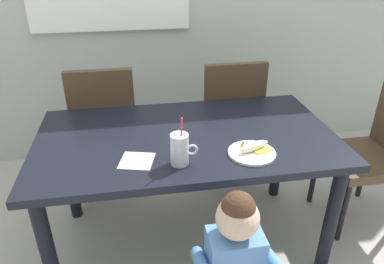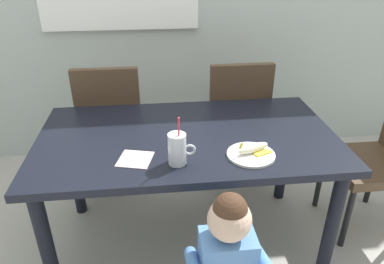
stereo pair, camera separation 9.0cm
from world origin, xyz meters
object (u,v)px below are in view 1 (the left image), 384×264
Objects in this scene: toddler_standing at (235,256)px; peeled_banana at (254,146)px; dining_chair_far at (378,145)px; paper_napkin at (137,161)px; dining_table at (187,150)px; snack_plate at (252,153)px; dining_chair_left at (106,123)px; dining_chair_right at (229,115)px; milk_cup at (180,151)px.

toddler_standing reaches higher than peeled_banana.
dining_chair_far is at bearing 31.96° from toddler_standing.
paper_napkin is at bearing -80.02° from dining_chair_far.
dining_table is 10.47× the size of paper_napkin.
snack_plate is at bearing 65.29° from toddler_standing.
dining_chair_left is at bearing 130.20° from snack_plate.
dining_chair_left is at bearing 103.10° from paper_napkin.
dining_table is at bearing -88.14° from dining_chair_far.
toddler_standing is at bearing 76.01° from dining_chair_right.
dining_table is 0.80m from dining_chair_left.
dining_chair_left is 1.77m from dining_chair_far.
dining_chair_far is 5.46× the size of peeled_banana.
milk_cup is at bearing -15.15° from paper_napkin.
milk_cup is (-0.07, -0.27, 0.16)m from dining_table.
dining_chair_far reaches higher than toddler_standing.
milk_cup is 1.42× the size of peeled_banana.
snack_plate is (0.28, -0.25, 0.10)m from dining_table.
dining_chair_left reaches higher than toddler_standing.
toddler_standing is at bearing -50.20° from paper_napkin.
peeled_banana reaches higher than paper_napkin.
dining_table is 6.83× the size of snack_plate.
dining_chair_right is at bearing -126.55° from dining_chair_far.
dining_chair_far is 1.31m from toddler_standing.
dining_chair_far is at bearing 160.33° from dining_chair_left.
paper_napkin is (-0.68, -0.84, 0.21)m from dining_chair_right.
dining_chair_left is 1.18m from snack_plate.
dining_chair_left is at bearing -109.67° from dining_chair_far.
paper_napkin is (-0.55, 0.03, -0.00)m from snack_plate.
peeled_banana is at bearing -38.11° from dining_table.
dining_chair_far is 6.40× the size of paper_napkin.
dining_chair_right is 0.91m from snack_plate.
dining_table is 1.64× the size of dining_chair_left.
peeled_banana is at bearing -1.24° from paper_napkin.
dining_chair_right is 1.10m from paper_napkin.
toddler_standing is 0.50m from snack_plate.
dining_table is 0.33m from milk_cup.
peeled_banana reaches higher than dining_table.
peeled_banana is at bearing -73.36° from dining_chair_far.
dining_chair_left is at bearing 126.32° from dining_table.
snack_plate is 0.03m from peeled_banana.
toddler_standing is at bearing -58.04° from dining_chair_far.
dining_table is 0.67m from toddler_standing.
toddler_standing reaches higher than snack_plate.
paper_napkin is at bearing 178.76° from peeled_banana.
peeled_banana is (-0.91, -0.27, 0.24)m from dining_chair_far.
dining_chair_far is at bearing 17.26° from snack_plate.
dining_table is 1.87× the size of toddler_standing.
milk_cup is at bearing -76.26° from dining_chair_far.
paper_napkin is (-0.20, 0.05, -0.06)m from milk_cup.
milk_cup is at bearing -175.94° from snack_plate.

